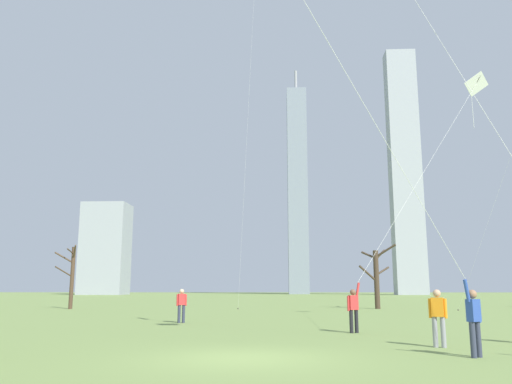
# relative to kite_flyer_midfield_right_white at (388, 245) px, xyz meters

# --- Properties ---
(ground_plane) EXTENTS (400.00, 400.00, 0.00)m
(ground_plane) POSITION_rel_kite_flyer_midfield_right_white_xyz_m (-5.29, -8.69, -3.39)
(ground_plane) COLOR #7A934C
(kite_flyer_midfield_right_white) EXTENTS (8.62, 6.67, 12.94)m
(kite_flyer_midfield_right_white) POSITION_rel_kite_flyer_midfield_right_white_xyz_m (0.00, 0.00, 0.00)
(kite_flyer_midfield_right_white) COLOR black
(kite_flyer_midfield_right_white) RESTS_ON ground
(kite_flyer_midfield_left_pink) EXTENTS (5.29, 4.03, 15.06)m
(kite_flyer_midfield_left_pink) POSITION_rel_kite_flyer_midfield_right_white_xyz_m (1.51, -8.49, 1.26)
(kite_flyer_midfield_left_pink) COLOR #33384C
(kite_flyer_midfield_left_pink) RESTS_ON ground
(kite_flyer_midfield_center_red) EXTENTS (9.97, 5.40, 16.93)m
(kite_flyer_midfield_center_red) POSITION_rel_kite_flyer_midfield_right_white_xyz_m (-1.11, -9.07, 0.00)
(kite_flyer_midfield_center_red) COLOR #33384C
(kite_flyer_midfield_center_red) RESTS_ON ground
(bystander_strolling_midfield) EXTENTS (0.48, 0.31, 1.62)m
(bystander_strolling_midfield) POSITION_rel_kite_flyer_midfield_right_white_xyz_m (0.11, -6.10, -2.49)
(bystander_strolling_midfield) COLOR gray
(bystander_strolling_midfield) RESTS_ON ground
(bystander_far_off_by_trees) EXTENTS (0.48, 0.32, 1.62)m
(bystander_far_off_by_trees) POSITION_rel_kite_flyer_midfield_right_white_xyz_m (-9.27, 3.94, -2.49)
(bystander_far_off_by_trees) COLOR #33384C
(bystander_far_off_by_trees) RESTS_ON ground
(distant_kite_high_overhead_green) EXTENTS (1.67, 2.18, 28.49)m
(distant_kite_high_overhead_green) POSITION_rel_kite_flyer_midfield_right_white_xyz_m (-6.69, 19.18, 20.85)
(distant_kite_high_overhead_green) COLOR green
(distant_kite_high_overhead_green) RESTS_ON ground
(bare_tree_center) EXTENTS (3.10, 2.39, 5.24)m
(bare_tree_center) POSITION_rel_kite_flyer_midfield_right_white_xyz_m (3.40, 22.02, -0.66)
(bare_tree_center) COLOR #423326
(bare_tree_center) RESTS_ON ground
(bare_tree_leftmost) EXTENTS (1.98, 1.61, 5.11)m
(bare_tree_leftmost) POSITION_rel_kite_flyer_midfield_right_white_xyz_m (-21.61, 20.35, -0.68)
(bare_tree_leftmost) COLOR #4C3828
(bare_tree_leftmost) RESTS_ON ground
(skyline_mid_tower_left) EXTENTS (5.75, 10.62, 68.07)m
(skyline_mid_tower_left) POSITION_rel_kite_flyer_midfield_right_white_xyz_m (0.17, 129.61, 26.93)
(skyline_mid_tower_left) COLOR gray
(skyline_mid_tower_left) RESTS_ON ground
(skyline_short_annex) EXTENTS (11.32, 9.02, 23.66)m
(skyline_short_annex) POSITION_rel_kite_flyer_midfield_right_white_xyz_m (-50.69, 111.60, 8.44)
(skyline_short_annex) COLOR #9EA3AD
(skyline_short_annex) RESTS_ON ground
(skyline_slender_spire) EXTENTS (7.79, 5.04, 65.26)m
(skyline_slender_spire) POSITION_rel_kite_flyer_midfield_right_white_xyz_m (28.00, 112.79, 29.24)
(skyline_slender_spire) COLOR #9EA3AD
(skyline_slender_spire) RESTS_ON ground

